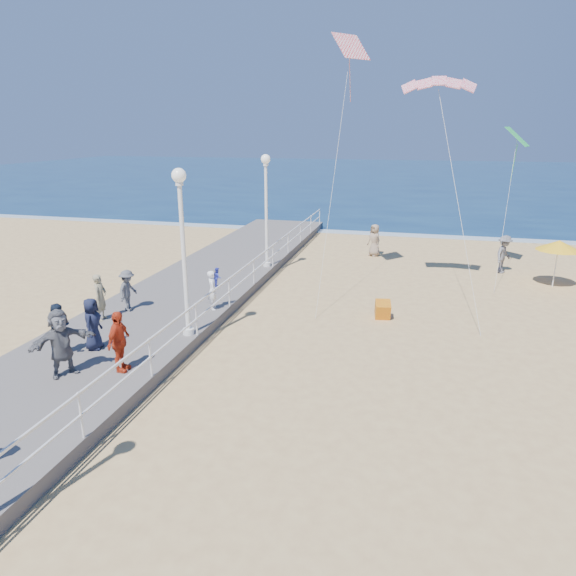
% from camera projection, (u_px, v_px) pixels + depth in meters
% --- Properties ---
extents(ground, '(160.00, 160.00, 0.00)m').
position_uv_depth(ground, '(351.00, 363.00, 15.63)').
color(ground, tan).
rests_on(ground, ground).
extents(ocean, '(160.00, 90.00, 0.05)m').
position_uv_depth(ocean, '(410.00, 177.00, 75.79)').
color(ocean, '#0D2A4E').
rests_on(ocean, ground).
extents(surf_line, '(160.00, 1.20, 0.04)m').
position_uv_depth(surf_line, '(391.00, 234.00, 34.60)').
color(surf_line, silver).
rests_on(surf_line, ground).
extents(boardwalk, '(5.00, 44.00, 0.40)m').
position_uv_depth(boardwalk, '(130.00, 334.00, 17.34)').
color(boardwalk, slate).
rests_on(boardwalk, ground).
extents(railing, '(0.05, 42.00, 0.55)m').
position_uv_depth(railing, '(196.00, 310.00, 16.46)').
color(railing, white).
rests_on(railing, boardwalk).
extents(lamp_post_mid, '(0.44, 0.44, 5.32)m').
position_uv_depth(lamp_post_mid, '(183.00, 236.00, 15.81)').
color(lamp_post_mid, white).
rests_on(lamp_post_mid, boardwalk).
extents(lamp_post_far, '(0.44, 0.44, 5.32)m').
position_uv_depth(lamp_post_far, '(266.00, 199.00, 24.14)').
color(lamp_post_far, white).
rests_on(lamp_post_far, boardwalk).
extents(woman_holding_toddler, '(0.54, 0.63, 1.48)m').
position_uv_depth(woman_holding_toddler, '(213.00, 290.00, 18.91)').
color(woman_holding_toddler, white).
rests_on(woman_holding_toddler, boardwalk).
extents(toddler_held, '(0.39, 0.43, 0.72)m').
position_uv_depth(toddler_held, '(217.00, 277.00, 18.87)').
color(toddler_held, '#343DC4').
rests_on(toddler_held, boardwalk).
extents(spectator_2, '(0.58, 0.99, 1.52)m').
position_uv_depth(spectator_2, '(128.00, 290.00, 18.81)').
color(spectator_2, '#535357').
rests_on(spectator_2, boardwalk).
extents(spectator_3, '(0.46, 1.03, 1.73)m').
position_uv_depth(spectator_3, '(119.00, 342.00, 13.99)').
color(spectator_3, red).
rests_on(spectator_3, boardwalk).
extents(spectator_4, '(0.66, 0.87, 1.61)m').
position_uv_depth(spectator_4, '(92.00, 324.00, 15.45)').
color(spectator_4, '#161B32').
rests_on(spectator_4, boardwalk).
extents(spectator_5, '(1.43, 1.77, 1.89)m').
position_uv_depth(spectator_5, '(61.00, 343.00, 13.74)').
color(spectator_5, slate).
rests_on(spectator_5, boardwalk).
extents(spectator_6, '(0.46, 0.64, 1.65)m').
position_uv_depth(spectator_6, '(100.00, 297.00, 17.83)').
color(spectator_6, gray).
rests_on(spectator_6, boardwalk).
extents(spectator_7, '(0.66, 0.82, 1.60)m').
position_uv_depth(spectator_7, '(60.00, 329.00, 15.02)').
color(spectator_7, '#1A2539').
rests_on(spectator_7, boardwalk).
extents(beach_walker_a, '(1.22, 1.40, 1.88)m').
position_uv_depth(beach_walker_a, '(504.00, 254.00, 25.16)').
color(beach_walker_a, '#5E5E63').
rests_on(beach_walker_a, ground).
extents(beach_walker_c, '(1.03, 1.01, 1.79)m').
position_uv_depth(beach_walker_c, '(374.00, 240.00, 28.59)').
color(beach_walker_c, gray).
rests_on(beach_walker_c, ground).
extents(box_kite, '(0.66, 0.79, 0.74)m').
position_uv_depth(box_kite, '(383.00, 311.00, 19.19)').
color(box_kite, '#C5410B').
rests_on(box_kite, ground).
extents(beach_umbrella, '(1.90, 1.90, 2.14)m').
position_uv_depth(beach_umbrella, '(559.00, 245.00, 22.63)').
color(beach_umbrella, white).
rests_on(beach_umbrella, ground).
extents(kite_parafoil, '(2.84, 0.94, 0.65)m').
position_uv_depth(kite_parafoil, '(439.00, 81.00, 19.69)').
color(kite_parafoil, '#F01C3D').
extents(kite_diamond_green, '(1.34, 1.55, 0.88)m').
position_uv_depth(kite_diamond_green, '(517.00, 137.00, 23.64)').
color(kite_diamond_green, green).
extents(kite_diamond_redwhite, '(1.57, 1.62, 1.04)m').
position_uv_depth(kite_diamond_redwhite, '(351.00, 46.00, 20.59)').
color(kite_diamond_redwhite, red).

